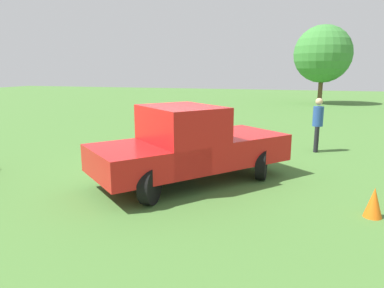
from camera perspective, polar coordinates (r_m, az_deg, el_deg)
ground_plane at (r=9.11m, az=-2.83°, el=-4.62°), size 80.00×80.00×0.00m
pickup_truck at (r=8.12m, az=-0.71°, el=0.07°), size 4.73×4.40×1.80m
person_bystander at (r=11.91m, az=19.66°, el=3.42°), size 0.34×0.34×1.72m
tree_back_right at (r=29.13m, az=20.40°, el=13.47°), size 4.29×4.29×5.90m
traffic_cone at (r=7.13m, az=27.32°, el=-8.40°), size 0.32×0.32×0.55m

